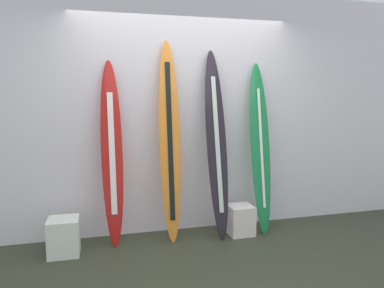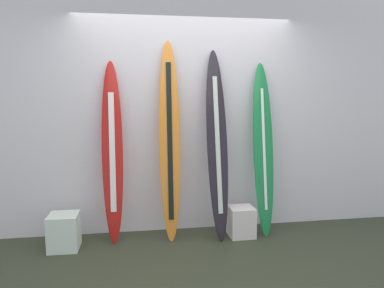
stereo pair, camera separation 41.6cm
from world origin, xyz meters
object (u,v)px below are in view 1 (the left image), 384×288
at_px(surfboard_sunset, 170,141).
at_px(display_block_center, 240,220).
at_px(surfboard_crimson, 112,153).
at_px(display_block_left, 64,237).
at_px(surfboard_emerald, 260,149).
at_px(surfboard_charcoal, 217,146).

distance_m(surfboard_sunset, display_block_center, 1.25).
bearing_deg(surfboard_crimson, display_block_left, -160.02).
xyz_separation_m(surfboard_sunset, surfboard_emerald, (1.08, -0.03, -0.13)).
distance_m(display_block_left, display_block_center, 1.95).
relative_size(surfboard_crimson, surfboard_emerald, 1.00).
bearing_deg(surfboard_sunset, surfboard_emerald, -1.59).
xyz_separation_m(surfboard_sunset, surfboard_charcoal, (0.53, -0.05, -0.07)).
bearing_deg(surfboard_sunset, display_block_center, -8.54).
xyz_separation_m(surfboard_emerald, display_block_center, (-0.28, -0.09, -0.81)).
xyz_separation_m(surfboard_crimson, display_block_center, (1.44, -0.14, -0.83)).
xyz_separation_m(surfboard_sunset, display_block_left, (-1.14, -0.17, -0.93)).
bearing_deg(display_block_left, surfboard_sunset, 8.60).
relative_size(surfboard_charcoal, display_block_left, 5.67).
xyz_separation_m(surfboard_sunset, display_block_center, (0.81, -0.12, -0.94)).
bearing_deg(surfboard_emerald, display_block_left, -176.33).
bearing_deg(display_block_left, surfboard_charcoal, 4.14).
height_order(surfboard_charcoal, display_block_center, surfboard_charcoal).
xyz_separation_m(surfboard_charcoal, surfboard_emerald, (0.55, 0.02, -0.07)).
bearing_deg(surfboard_charcoal, surfboard_crimson, 176.76).
bearing_deg(surfboard_charcoal, display_block_center, -14.19).
height_order(surfboard_sunset, surfboard_emerald, surfboard_sunset).
bearing_deg(surfboard_emerald, surfboard_charcoal, -177.76).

